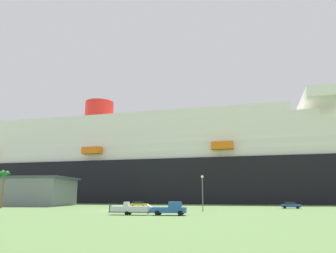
{
  "coord_description": "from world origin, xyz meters",
  "views": [
    {
      "loc": [
        25.19,
        -67.88,
        3.23
      ],
      "look_at": [
        6.96,
        29.09,
        23.71
      ],
      "focal_mm": 35.47,
      "sensor_mm": 36.0,
      "label": 1
    }
  ],
  "objects_px": {
    "palm_tree": "(4,177)",
    "parked_car_blue_suv": "(291,205)",
    "street_lamp": "(202,187)",
    "parked_car_yellow_taxi": "(139,204)",
    "small_boat_on_trailer": "(134,209)",
    "pickup_truck": "(171,209)",
    "cruise_ship": "(172,167)"
  },
  "relations": [
    {
      "from": "street_lamp",
      "to": "parked_car_blue_suv",
      "type": "distance_m",
      "value": 25.71
    },
    {
      "from": "small_boat_on_trailer",
      "to": "parked_car_yellow_taxi",
      "type": "height_order",
      "value": "small_boat_on_trailer"
    },
    {
      "from": "small_boat_on_trailer",
      "to": "street_lamp",
      "type": "bearing_deg",
      "value": 60.73
    },
    {
      "from": "palm_tree",
      "to": "parked_car_blue_suv",
      "type": "bearing_deg",
      "value": 8.25
    },
    {
      "from": "small_boat_on_trailer",
      "to": "parked_car_blue_suv",
      "type": "height_order",
      "value": "small_boat_on_trailer"
    },
    {
      "from": "small_boat_on_trailer",
      "to": "parked_car_blue_suv",
      "type": "bearing_deg",
      "value": 47.41
    },
    {
      "from": "small_boat_on_trailer",
      "to": "street_lamp",
      "type": "relative_size",
      "value": 1.2
    },
    {
      "from": "parked_car_blue_suv",
      "to": "parked_car_yellow_taxi",
      "type": "bearing_deg",
      "value": 179.91
    },
    {
      "from": "parked_car_yellow_taxi",
      "to": "parked_car_blue_suv",
      "type": "bearing_deg",
      "value": -0.09
    },
    {
      "from": "small_boat_on_trailer",
      "to": "parked_car_blue_suv",
      "type": "xyz_separation_m",
      "value": [
        30.36,
        33.03,
        -0.12
      ]
    },
    {
      "from": "pickup_truck",
      "to": "street_lamp",
      "type": "relative_size",
      "value": 0.76
    },
    {
      "from": "street_lamp",
      "to": "parked_car_yellow_taxi",
      "type": "bearing_deg",
      "value": 140.48
    },
    {
      "from": "pickup_truck",
      "to": "small_boat_on_trailer",
      "type": "relative_size",
      "value": 0.63
    },
    {
      "from": "pickup_truck",
      "to": "small_boat_on_trailer",
      "type": "xyz_separation_m",
      "value": [
        -6.2,
        -0.15,
        -0.09
      ]
    },
    {
      "from": "cruise_ship",
      "to": "parked_car_blue_suv",
      "type": "xyz_separation_m",
      "value": [
        39.54,
        -55.56,
        -14.65
      ]
    },
    {
      "from": "street_lamp",
      "to": "palm_tree",
      "type": "bearing_deg",
      "value": 174.81
    },
    {
      "from": "street_lamp",
      "to": "parked_car_blue_suv",
      "type": "bearing_deg",
      "value": 36.72
    },
    {
      "from": "cruise_ship",
      "to": "parked_car_blue_suv",
      "type": "distance_m",
      "value": 69.75
    },
    {
      "from": "pickup_truck",
      "to": "parked_car_yellow_taxi",
      "type": "height_order",
      "value": "pickup_truck"
    },
    {
      "from": "small_boat_on_trailer",
      "to": "parked_car_blue_suv",
      "type": "distance_m",
      "value": 44.86
    },
    {
      "from": "parked_car_blue_suv",
      "to": "palm_tree",
      "type": "bearing_deg",
      "value": -171.75
    },
    {
      "from": "small_boat_on_trailer",
      "to": "parked_car_yellow_taxi",
      "type": "xyz_separation_m",
      "value": [
        -8.47,
        33.09,
        -0.13
      ]
    },
    {
      "from": "cruise_ship",
      "to": "parked_car_yellow_taxi",
      "type": "relative_size",
      "value": 61.47
    },
    {
      "from": "pickup_truck",
      "to": "palm_tree",
      "type": "distance_m",
      "value": 53.46
    },
    {
      "from": "small_boat_on_trailer",
      "to": "palm_tree",
      "type": "distance_m",
      "value": 48.05
    },
    {
      "from": "palm_tree",
      "to": "parked_car_blue_suv",
      "type": "xyz_separation_m",
      "value": [
        72.23,
        10.47,
        -6.94
      ]
    },
    {
      "from": "street_lamp",
      "to": "parked_car_yellow_taxi",
      "type": "distance_m",
      "value": 24.29
    },
    {
      "from": "cruise_ship",
      "to": "pickup_truck",
      "type": "xyz_separation_m",
      "value": [
        15.38,
        -88.44,
        -14.44
      ]
    },
    {
      "from": "cruise_ship",
      "to": "small_boat_on_trailer",
      "type": "height_order",
      "value": "cruise_ship"
    },
    {
      "from": "small_boat_on_trailer",
      "to": "palm_tree",
      "type": "xyz_separation_m",
      "value": [
        -41.87,
        22.56,
        6.81
      ]
    },
    {
      "from": "pickup_truck",
      "to": "street_lamp",
      "type": "xyz_separation_m",
      "value": [
        3.81,
        17.71,
        3.86
      ]
    },
    {
      "from": "parked_car_yellow_taxi",
      "to": "street_lamp",
      "type": "bearing_deg",
      "value": -39.52
    }
  ]
}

